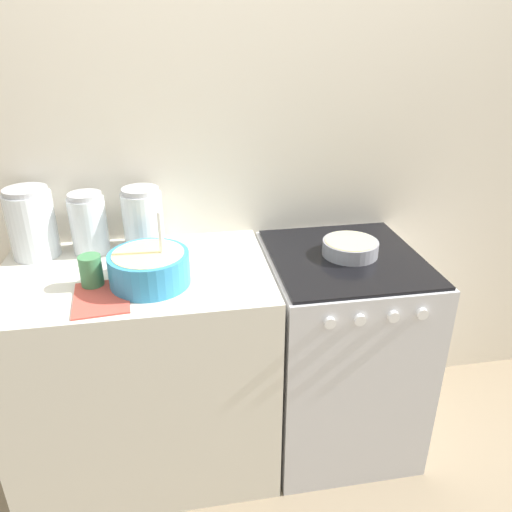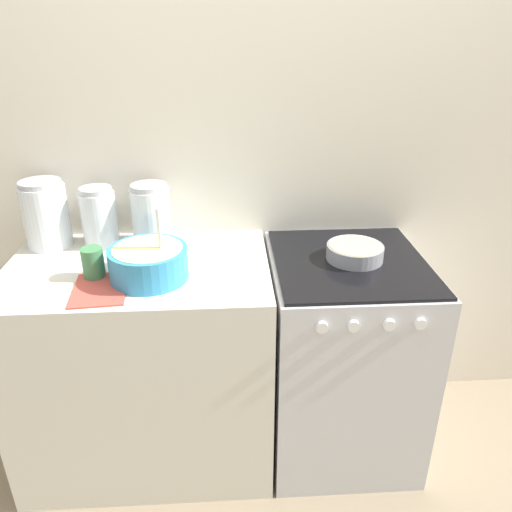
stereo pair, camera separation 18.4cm
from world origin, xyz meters
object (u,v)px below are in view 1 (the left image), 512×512
Objects in this scene: mixing_bowl at (149,266)px; storage_jar_right at (143,223)px; storage_jar_left at (32,227)px; storage_jar_middle at (89,227)px; stove at (338,349)px; baking_pan at (350,247)px; tin_can at (91,271)px.

mixing_bowl reaches higher than storage_jar_right.
storage_jar_left is 1.09× the size of storage_jar_right.
storage_jar_left is 0.21m from storage_jar_middle.
storage_jar_left is at bearing 169.71° from stove.
storage_jar_left is (-1.19, 0.22, 0.56)m from stove.
storage_jar_right is at bearing 164.40° from stove.
stove is 0.48m from baking_pan.
mixing_bowl is 0.55m from storage_jar_left.
storage_jar_right is at bearing 94.66° from mixing_bowl.
storage_jar_middle reaches higher than baking_pan.
mixing_bowl reaches higher than baking_pan.
mixing_bowl reaches higher than tin_can.
storage_jar_right is (-0.03, 0.32, 0.04)m from mixing_bowl.
storage_jar_middle is (0.21, 0.00, -0.01)m from storage_jar_left.
storage_jar_right is 0.35m from tin_can.
mixing_bowl is 0.20m from tin_can.
baking_pan is 0.87× the size of storage_jar_right.
tin_can is at bearing -119.72° from storage_jar_right.
storage_jar_middle is at bearing 126.58° from mixing_bowl.
storage_jar_left reaches higher than baking_pan.
storage_jar_right reaches higher than stove.
mixing_bowl is 1.02× the size of storage_jar_left.
tin_can is (0.25, -0.30, -0.06)m from storage_jar_left.
storage_jar_right reaches higher than baking_pan.
storage_jar_middle is 0.31m from tin_can.
mixing_bowl is 1.15× the size of storage_jar_middle.
stove is 3.69× the size of storage_jar_middle.
storage_jar_middle is at bearing 168.23° from baking_pan.
tin_can reaches higher than baking_pan.
baking_pan is at bearing 23.04° from stove.
mixing_bowl is (-0.75, -0.10, 0.51)m from stove.
storage_jar_middle is at bearing 0.00° from storage_jar_left.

